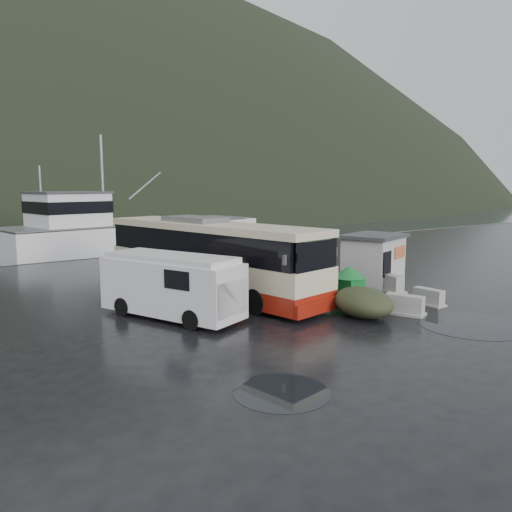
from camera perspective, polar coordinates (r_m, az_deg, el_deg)
ground at (r=21.31m, az=3.25°, el=-6.25°), size 160.00×160.00×0.00m
quay_edge at (r=38.65m, az=-15.82°, el=-0.05°), size 160.00×0.60×1.50m
coach_bus at (r=24.57m, az=-5.24°, el=-4.34°), size 5.47×13.63×3.76m
white_van at (r=20.50m, az=-9.56°, el=-6.93°), size 4.19×6.52×2.58m
waste_bin_left at (r=21.75m, az=2.49°, el=-5.94°), size 1.26×1.26×1.45m
waste_bin_right at (r=23.37m, az=10.49°, el=-5.08°), size 1.27×1.27×1.62m
dome_tent at (r=20.85m, az=12.08°, el=-6.74°), size 2.91×3.48×1.18m
ticket_kiosk at (r=27.47m, az=13.18°, el=-3.19°), size 4.08×3.53×2.71m
jersey_barrier_a at (r=21.58m, az=16.59°, el=-6.39°), size 1.30×1.80×0.81m
jersey_barrier_b at (r=23.56m, az=19.08°, el=-5.29°), size 0.74×1.46×0.72m
jersey_barrier_c at (r=25.93m, az=14.94°, el=-3.92°), size 1.14×1.84×0.86m
fishing_trawler at (r=46.14m, az=-13.45°, el=1.31°), size 27.80×10.67×10.87m
puddles at (r=19.94m, az=16.59°, el=-7.58°), size 13.07×11.65×0.01m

